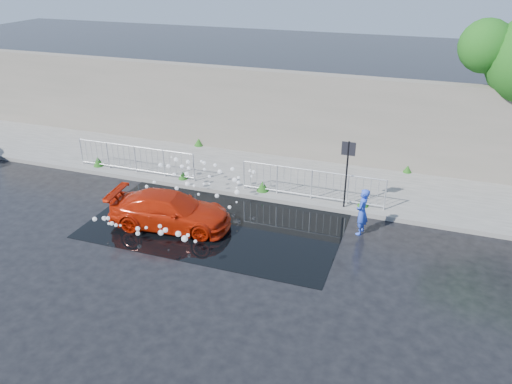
# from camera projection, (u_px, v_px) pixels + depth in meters

# --- Properties ---
(ground) EXTENTS (90.00, 90.00, 0.00)m
(ground) POSITION_uv_depth(u_px,v_px,m) (191.00, 234.00, 15.55)
(ground) COLOR black
(ground) RESTS_ON ground
(pavement) EXTENTS (30.00, 4.00, 0.15)m
(pavement) POSITION_uv_depth(u_px,v_px,m) (247.00, 172.00, 19.77)
(pavement) COLOR #5C5D59
(pavement) RESTS_ON ground
(curb) EXTENTS (30.00, 0.25, 0.16)m
(curb) POSITION_uv_depth(u_px,v_px,m) (228.00, 192.00, 18.07)
(curb) COLOR #5C5D59
(curb) RESTS_ON ground
(retaining_wall) EXTENTS (30.00, 0.60, 3.50)m
(retaining_wall) POSITION_uv_depth(u_px,v_px,m) (265.00, 112.00, 20.85)
(retaining_wall) COLOR #686357
(retaining_wall) RESTS_ON pavement
(puddle) EXTENTS (8.00, 5.00, 0.01)m
(puddle) POSITION_uv_depth(u_px,v_px,m) (219.00, 221.00, 16.25)
(puddle) COLOR black
(puddle) RESTS_ON ground
(sign_post) EXTENTS (0.45, 0.06, 2.50)m
(sign_post) POSITION_uv_depth(u_px,v_px,m) (347.00, 164.00, 16.18)
(sign_post) COLOR black
(sign_post) RESTS_ON ground
(railing_left) EXTENTS (5.05, 0.05, 1.10)m
(railing_left) POSITION_uv_depth(u_px,v_px,m) (135.00, 158.00, 19.29)
(railing_left) COLOR silver
(railing_left) RESTS_ON pavement
(railing_right) EXTENTS (5.05, 0.05, 1.10)m
(railing_right) POSITION_uv_depth(u_px,v_px,m) (312.00, 183.00, 17.18)
(railing_right) COLOR silver
(railing_right) RESTS_ON pavement
(weeds) EXTENTS (12.17, 3.93, 0.40)m
(weeds) POSITION_uv_depth(u_px,v_px,m) (235.00, 171.00, 19.25)
(weeds) COLOR #154612
(weeds) RESTS_ON pavement
(water_spray) EXTENTS (3.68, 5.46, 0.96)m
(water_spray) POSITION_uv_depth(u_px,v_px,m) (186.00, 190.00, 16.63)
(water_spray) COLOR white
(water_spray) RESTS_ON ground
(red_car) EXTENTS (4.02, 2.01, 1.12)m
(red_car) POSITION_uv_depth(u_px,v_px,m) (170.00, 211.00, 15.74)
(red_car) COLOR #B11C07
(red_car) RESTS_ON ground
(person) EXTENTS (0.43, 0.59, 1.50)m
(person) POSITION_uv_depth(u_px,v_px,m) (362.00, 212.00, 15.26)
(person) COLOR blue
(person) RESTS_ON ground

